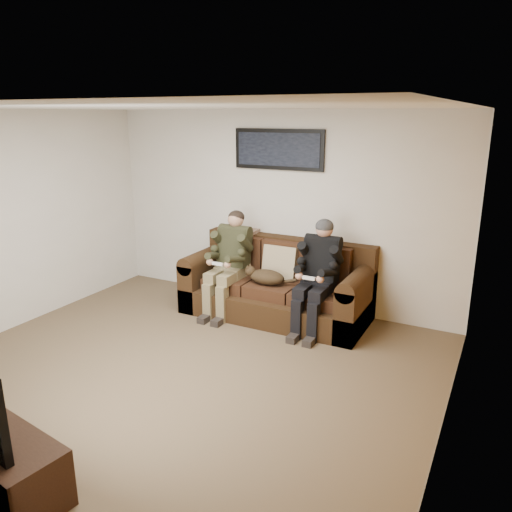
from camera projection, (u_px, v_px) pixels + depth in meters
The scene contains 13 objects.
floor at pixel (183, 370), 5.13m from camera, with size 5.00×5.00×0.00m, color brown.
ceiling at pixel (172, 107), 4.42m from camera, with size 5.00×5.00×0.00m, color silver.
wall_back at pixel (277, 210), 6.70m from camera, with size 5.00×5.00×0.00m, color beige.
wall_left at pixel (5, 223), 5.88m from camera, with size 4.50×4.50×0.00m, color beige.
wall_right at pixel (455, 289), 3.67m from camera, with size 4.50×4.50×0.00m, color beige.
accent_wall_right at pixel (454, 289), 3.67m from camera, with size 4.50×4.50×0.00m, color #B76A12.
sofa at pixel (278, 287), 6.50m from camera, with size 2.37×1.02×0.97m.
throw_pillow at pixel (280, 263), 6.45m from camera, with size 0.45×0.13×0.43m, color tan.
throw_blanket at pixel (241, 232), 6.91m from camera, with size 0.48×0.24×0.09m, color tan.
person_left at pixel (230, 256), 6.49m from camera, with size 0.51×0.87×1.33m.
person_right at pixel (318, 269), 5.95m from camera, with size 0.51×0.86×1.34m.
cat at pixel (265, 277), 6.26m from camera, with size 0.66×0.26×0.24m.
framed_poster at pixel (278, 149), 6.44m from camera, with size 1.25×0.05×0.52m.
Camera 1 is at (2.79, -3.75, 2.54)m, focal length 35.00 mm.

